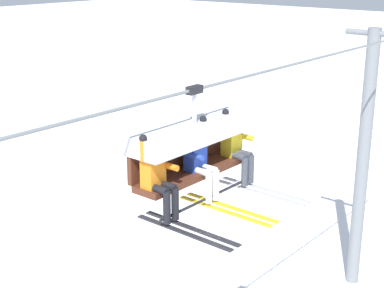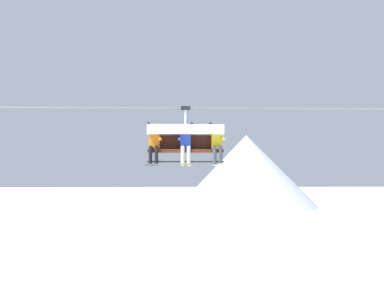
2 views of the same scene
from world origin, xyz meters
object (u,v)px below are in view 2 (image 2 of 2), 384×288
(chairlift_chair, at_px, (186,135))
(skier_blue, at_px, (186,143))
(skier_orange, at_px, (154,143))
(skier_yellow, at_px, (217,143))

(chairlift_chair, bearing_deg, skier_blue, -89.11)
(skier_orange, xyz_separation_m, skier_yellow, (1.90, 0.00, 0.00))
(skier_blue, distance_m, skier_yellow, 0.94)
(chairlift_chair, height_order, skier_orange, chairlift_chair)
(skier_orange, distance_m, skier_blue, 0.96)
(chairlift_chair, xyz_separation_m, skier_blue, (0.00, -0.21, -0.26))
(chairlift_chair, relative_size, skier_yellow, 1.37)
(chairlift_chair, distance_m, skier_blue, 0.34)
(skier_orange, xyz_separation_m, skier_blue, (0.96, 0.00, 0.00))
(skier_blue, bearing_deg, chairlift_chair, 90.89)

